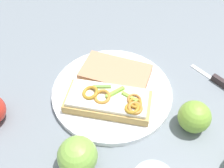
{
  "coord_description": "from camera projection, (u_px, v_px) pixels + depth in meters",
  "views": [
    {
      "loc": [
        -0.38,
        0.07,
        0.47
      ],
      "look_at": [
        0.0,
        0.0,
        0.03
      ],
      "focal_mm": 40.05,
      "sensor_mm": 36.0,
      "label": 1
    }
  ],
  "objects": [
    {
      "name": "ground_plane",
      "position": [
        112.0,
        93.0,
        0.61
      ],
      "size": [
        2.0,
        2.0,
        0.0
      ],
      "primitive_type": "plane",
      "color": "slate",
      "rests_on": "ground"
    },
    {
      "name": "plate",
      "position": [
        112.0,
        91.0,
        0.6
      ],
      "size": [
        0.29,
        0.29,
        0.01
      ],
      "primitive_type": "cylinder",
      "color": "white",
      "rests_on": "ground_plane"
    },
    {
      "name": "sandwich",
      "position": [
        109.0,
        101.0,
        0.55
      ],
      "size": [
        0.15,
        0.21,
        0.04
      ],
      "rotation": [
        0.0,
        0.0,
        1.19
      ],
      "color": "tan",
      "rests_on": "plate"
    },
    {
      "name": "bread_slice_side",
      "position": [
        116.0,
        73.0,
        0.62
      ],
      "size": [
        0.17,
        0.19,
        0.02
      ],
      "primitive_type": "cube",
      "rotation": [
        0.0,
        0.0,
        1.04
      ],
      "color": "tan",
      "rests_on": "plate"
    },
    {
      "name": "apple_1",
      "position": [
        78.0,
        156.0,
        0.46
      ],
      "size": [
        0.1,
        0.1,
        0.08
      ],
      "primitive_type": "sphere",
      "rotation": [
        0.0,
        0.0,
        3.69
      ],
      "color": "#7DAB43",
      "rests_on": "ground_plane"
    },
    {
      "name": "apple_2",
      "position": [
        194.0,
        117.0,
        0.52
      ],
      "size": [
        0.08,
        0.08,
        0.07
      ],
      "primitive_type": "sphere",
      "rotation": [
        0.0,
        0.0,
        3.31
      ],
      "color": "#79A537",
      "rests_on": "ground_plane"
    },
    {
      "name": "knife",
      "position": [
        218.0,
        81.0,
        0.62
      ],
      "size": [
        0.11,
        0.07,
        0.02
      ],
      "rotation": [
        0.0,
        0.0,
        0.51
      ],
      "color": "silver",
      "rests_on": "ground_plane"
    }
  ]
}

